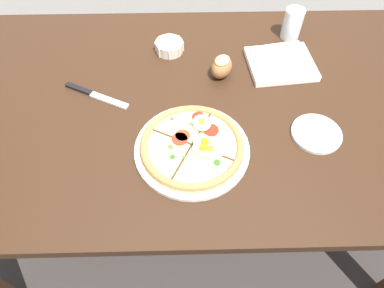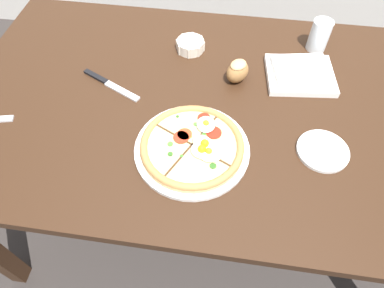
{
  "view_description": "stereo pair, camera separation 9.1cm",
  "coord_description": "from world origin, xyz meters",
  "px_view_note": "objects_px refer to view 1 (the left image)",
  "views": [
    {
      "loc": [
        -0.04,
        -0.73,
        1.51
      ],
      "look_at": [
        -0.03,
        -0.19,
        0.78
      ],
      "focal_mm": 32.0,
      "sensor_mm": 36.0,
      "label": 1
    },
    {
      "loc": [
        0.05,
        -0.72,
        1.51
      ],
      "look_at": [
        -0.03,
        -0.19,
        0.78
      ],
      "focal_mm": 32.0,
      "sensor_mm": 36.0,
      "label": 2
    }
  ],
  "objects_px": {
    "napkin_folded": "(281,62)",
    "knife_main": "(95,95)",
    "pizza": "(193,146)",
    "dining_table": "(199,118)",
    "water_glass": "(292,25)",
    "ramekin_bowl": "(169,46)",
    "side_saucer": "(316,134)",
    "bread_piece_near": "(222,67)"
  },
  "relations": [
    {
      "from": "napkin_folded",
      "to": "knife_main",
      "type": "relative_size",
      "value": 1.1
    },
    {
      "from": "pizza",
      "to": "napkin_folded",
      "type": "xyz_separation_m",
      "value": [
        0.3,
        0.34,
        -0.0
      ]
    },
    {
      "from": "dining_table",
      "to": "napkin_folded",
      "type": "relative_size",
      "value": 6.84
    },
    {
      "from": "water_glass",
      "to": "ramekin_bowl",
      "type": "bearing_deg",
      "value": -170.58
    },
    {
      "from": "pizza",
      "to": "napkin_folded",
      "type": "relative_size",
      "value": 1.37
    },
    {
      "from": "side_saucer",
      "to": "dining_table",
      "type": "bearing_deg",
      "value": 156.03
    },
    {
      "from": "pizza",
      "to": "napkin_folded",
      "type": "distance_m",
      "value": 0.45
    },
    {
      "from": "dining_table",
      "to": "knife_main",
      "type": "height_order",
      "value": "knife_main"
    },
    {
      "from": "bread_piece_near",
      "to": "side_saucer",
      "type": "height_order",
      "value": "bread_piece_near"
    },
    {
      "from": "dining_table",
      "to": "water_glass",
      "type": "distance_m",
      "value": 0.47
    },
    {
      "from": "bread_piece_near",
      "to": "pizza",
      "type": "bearing_deg",
      "value": -108.48
    },
    {
      "from": "dining_table",
      "to": "bread_piece_near",
      "type": "distance_m",
      "value": 0.18
    },
    {
      "from": "knife_main",
      "to": "water_glass",
      "type": "bearing_deg",
      "value": 49.62
    },
    {
      "from": "pizza",
      "to": "water_glass",
      "type": "bearing_deg",
      "value": 54.03
    },
    {
      "from": "napkin_folded",
      "to": "knife_main",
      "type": "xyz_separation_m",
      "value": [
        -0.59,
        -0.12,
        -0.01
      ]
    },
    {
      "from": "dining_table",
      "to": "napkin_folded",
      "type": "xyz_separation_m",
      "value": [
        0.27,
        0.15,
        0.1
      ]
    },
    {
      "from": "pizza",
      "to": "side_saucer",
      "type": "xyz_separation_m",
      "value": [
        0.35,
        0.05,
        -0.01
      ]
    },
    {
      "from": "water_glass",
      "to": "knife_main",
      "type": "bearing_deg",
      "value": -156.68
    },
    {
      "from": "ramekin_bowl",
      "to": "napkin_folded",
      "type": "distance_m",
      "value": 0.38
    },
    {
      "from": "dining_table",
      "to": "bread_piece_near",
      "type": "relative_size",
      "value": 15.57
    },
    {
      "from": "bread_piece_near",
      "to": "napkin_folded",
      "type": "bearing_deg",
      "value": 11.63
    },
    {
      "from": "napkin_folded",
      "to": "bread_piece_near",
      "type": "relative_size",
      "value": 2.28
    },
    {
      "from": "napkin_folded",
      "to": "knife_main",
      "type": "height_order",
      "value": "napkin_folded"
    },
    {
      "from": "dining_table",
      "to": "napkin_folded",
      "type": "distance_m",
      "value": 0.33
    },
    {
      "from": "pizza",
      "to": "bread_piece_near",
      "type": "height_order",
      "value": "bread_piece_near"
    },
    {
      "from": "pizza",
      "to": "bread_piece_near",
      "type": "xyz_separation_m",
      "value": [
        0.1,
        0.3,
        0.02
      ]
    },
    {
      "from": "dining_table",
      "to": "bread_piece_near",
      "type": "height_order",
      "value": "bread_piece_near"
    },
    {
      "from": "ramekin_bowl",
      "to": "side_saucer",
      "type": "height_order",
      "value": "ramekin_bowl"
    },
    {
      "from": "side_saucer",
      "to": "knife_main",
      "type": "bearing_deg",
      "value": 165.47
    },
    {
      "from": "ramekin_bowl",
      "to": "side_saucer",
      "type": "xyz_separation_m",
      "value": [
        0.42,
        -0.38,
        -0.01
      ]
    },
    {
      "from": "napkin_folded",
      "to": "water_glass",
      "type": "height_order",
      "value": "water_glass"
    },
    {
      "from": "pizza",
      "to": "water_glass",
      "type": "height_order",
      "value": "water_glass"
    },
    {
      "from": "napkin_folded",
      "to": "side_saucer",
      "type": "bearing_deg",
      "value": -80.22
    },
    {
      "from": "ramekin_bowl",
      "to": "napkin_folded",
      "type": "relative_size",
      "value": 0.44
    },
    {
      "from": "napkin_folded",
      "to": "side_saucer",
      "type": "distance_m",
      "value": 0.29
    },
    {
      "from": "napkin_folded",
      "to": "bread_piece_near",
      "type": "height_order",
      "value": "bread_piece_near"
    },
    {
      "from": "water_glass",
      "to": "dining_table",
      "type": "bearing_deg",
      "value": -137.41
    },
    {
      "from": "ramekin_bowl",
      "to": "bread_piece_near",
      "type": "height_order",
      "value": "bread_piece_near"
    },
    {
      "from": "napkin_folded",
      "to": "knife_main",
      "type": "distance_m",
      "value": 0.61
    },
    {
      "from": "ramekin_bowl",
      "to": "bread_piece_near",
      "type": "xyz_separation_m",
      "value": [
        0.17,
        -0.13,
        0.02
      ]
    },
    {
      "from": "knife_main",
      "to": "side_saucer",
      "type": "relative_size",
      "value": 1.48
    },
    {
      "from": "dining_table",
      "to": "side_saucer",
      "type": "height_order",
      "value": "side_saucer"
    }
  ]
}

